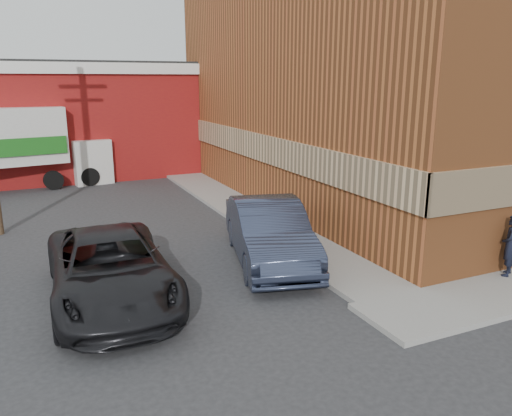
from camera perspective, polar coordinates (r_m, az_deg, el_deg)
name	(u,v)px	position (r m, az deg, el deg)	size (l,w,h in m)	color
ground	(367,304)	(11.32, 12.54, -10.71)	(90.00, 90.00, 0.00)	#28282B
brick_building	(409,81)	(22.62, 17.06, 13.68)	(14.25, 18.25, 9.36)	#9C5328
sidewalk_west	(236,206)	(19.04, -2.25, 0.19)	(1.80, 18.00, 0.12)	gray
warehouse	(35,119)	(28.17, -23.97, 9.30)	(16.30, 8.30, 5.60)	maroon
man	(510,245)	(13.50, 27.05, -3.83)	(0.55, 0.36, 1.52)	black
sedan	(269,232)	(13.21, 1.51, -2.80)	(1.75, 5.03, 1.66)	#2D344B
suv_a	(111,269)	(11.40, -16.29, -6.67)	(2.49, 5.40, 1.50)	black
box_truck	(13,143)	(24.36, -26.06, 6.70)	(7.52, 3.21, 3.60)	silver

